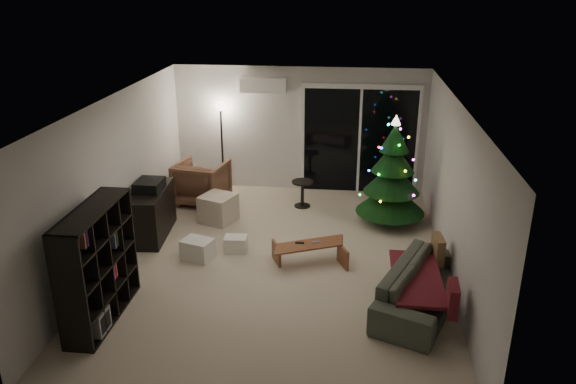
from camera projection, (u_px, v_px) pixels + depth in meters
name	position (u px, v px, depth m)	size (l,w,h in m)	color
room	(316.00, 170.00, 9.63)	(6.50, 7.51, 2.60)	beige
bookshelf	(84.00, 264.00, 7.02)	(0.38, 1.51, 1.51)	black
media_cabinet	(152.00, 213.00, 9.42)	(0.49, 1.31, 0.82)	black
stereo	(149.00, 185.00, 9.24)	(0.41, 0.49, 0.17)	black
armchair	(202.00, 182.00, 10.78)	(0.89, 0.92, 0.84)	brown
ottoman	(218.00, 208.00, 10.02)	(0.55, 0.55, 0.49)	beige
cardboard_box_a	(198.00, 249.00, 8.71)	(0.45, 0.34, 0.32)	white
cardboard_box_b	(236.00, 244.00, 8.96)	(0.36, 0.27, 0.25)	white
side_table	(302.00, 194.00, 10.66)	(0.41, 0.41, 0.51)	black
floor_lamp	(222.00, 148.00, 11.28)	(0.28, 0.28, 1.77)	black
sofa	(423.00, 287.00, 7.40)	(2.02, 0.79, 0.59)	#464844
sofa_throw	(417.00, 278.00, 7.36)	(0.63, 1.46, 0.05)	maroon
cushion_a	(438.00, 249.00, 7.89)	(0.12, 0.39, 0.39)	olive
cushion_b	(453.00, 299.00, 6.69)	(0.12, 0.39, 0.39)	maroon
coffee_table	(309.00, 254.00, 8.55)	(1.08, 0.38, 0.34)	brown
remote_a	(300.00, 243.00, 8.50)	(0.13, 0.04, 0.02)	black
remote_b	(316.00, 242.00, 8.52)	(0.13, 0.04, 0.02)	slate
christmas_tree	(393.00, 171.00, 9.68)	(1.22, 1.22, 1.96)	#143E15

